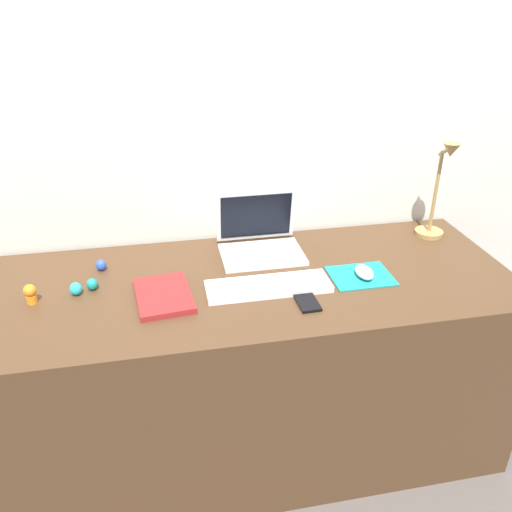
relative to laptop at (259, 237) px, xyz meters
The scene contains 14 objects.
ground_plane 0.83m from the laptop, 112.99° to the right, with size 6.00×6.00×0.00m, color #59514C.
back_wall 0.20m from the laptop, 117.51° to the left, with size 3.05×0.05×1.66m, color silver.
desk 0.48m from the laptop, 112.99° to the right, with size 1.85×0.70×0.74m, color #4C331E.
laptop is the anchor object (origin of this frame).
keyboard 0.29m from the laptop, 95.52° to the right, with size 0.41×0.13×0.02m, color white.
mousepad 0.41m from the laptop, 41.24° to the right, with size 0.21×0.17×0.00m, color teal.
mouse 0.42m from the laptop, 41.53° to the right, with size 0.06×0.10×0.03m, color white.
cell_phone 0.39m from the laptop, 79.24° to the right, with size 0.06×0.13×0.01m, color black.
desk_lamp 0.71m from the laptop, ahead, with size 0.11×0.14×0.39m.
notebook_pad 0.46m from the laptop, 143.20° to the right, with size 0.17×0.24×0.02m, color maroon.
toy_figurine_blue 0.58m from the laptop, behind, with size 0.04×0.04×0.04m, color blue.
toy_figurine_cyan 0.67m from the laptop, 162.87° to the right, with size 0.04×0.04×0.04m, color #28B7CC.
toy_figurine_teal 0.62m from the laptop, 163.50° to the right, with size 0.04×0.04×0.04m, color teal.
toy_figurine_orange 0.81m from the laptop, 164.01° to the right, with size 0.04×0.04×0.06m.
Camera 1 is at (-0.26, -1.50, 1.63)m, focal length 36.42 mm.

